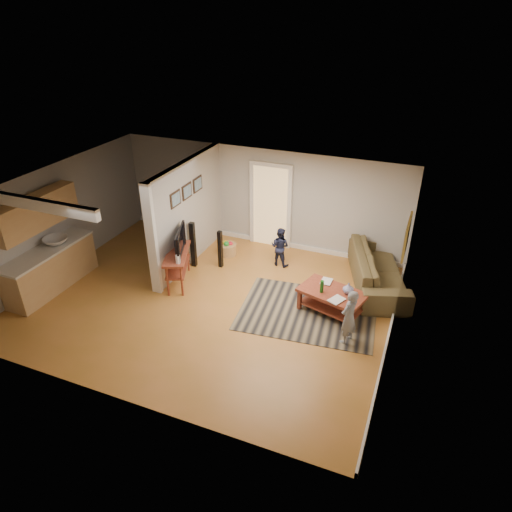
% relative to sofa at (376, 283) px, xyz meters
% --- Properties ---
extents(ground, '(7.50, 7.50, 0.00)m').
position_rel_sofa_xyz_m(ground, '(-3.20, -2.01, 0.00)').
color(ground, olive).
rests_on(ground, ground).
extents(room_shell, '(7.54, 6.02, 2.52)m').
position_rel_sofa_xyz_m(room_shell, '(-4.26, -1.59, 1.46)').
color(room_shell, '#AFADA8').
rests_on(room_shell, ground).
extents(area_rug, '(2.92, 2.27, 0.01)m').
position_rel_sofa_xyz_m(area_rug, '(-1.12, -1.63, 0.01)').
color(area_rug, black).
rests_on(area_rug, ground).
extents(sofa, '(1.78, 2.79, 0.76)m').
position_rel_sofa_xyz_m(sofa, '(0.00, 0.00, 0.00)').
color(sofa, '#413320').
rests_on(sofa, ground).
extents(coffee_table, '(1.46, 1.09, 0.77)m').
position_rel_sofa_xyz_m(coffee_table, '(-0.67, -1.44, 0.40)').
color(coffee_table, maroon).
rests_on(coffee_table, ground).
extents(tv_console, '(0.88, 1.30, 1.05)m').
position_rel_sofa_xyz_m(tv_console, '(-4.13, -1.61, 0.69)').
color(tv_console, maroon).
rests_on(tv_console, ground).
extents(speaker_left, '(0.12, 0.12, 1.13)m').
position_rel_sofa_xyz_m(speaker_left, '(-4.20, -0.81, 0.57)').
color(speaker_left, black).
rests_on(speaker_left, ground).
extents(speaker_right, '(0.10, 0.10, 0.93)m').
position_rel_sofa_xyz_m(speaker_right, '(-3.59, -0.61, 0.47)').
color(speaker_right, black).
rests_on(speaker_right, ground).
extents(toy_basket, '(0.44, 0.44, 0.39)m').
position_rel_sofa_xyz_m(toy_basket, '(-3.69, -0.01, 0.16)').
color(toy_basket, '#A48A47').
rests_on(toy_basket, ground).
extents(child, '(0.41, 0.48, 1.11)m').
position_rel_sofa_xyz_m(child, '(-0.20, -2.24, 0.00)').
color(child, gray).
rests_on(child, ground).
extents(toddler, '(0.51, 0.42, 0.97)m').
position_rel_sofa_xyz_m(toddler, '(-2.31, 0.00, 0.00)').
color(toddler, '#1B1E38').
rests_on(toddler, ground).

